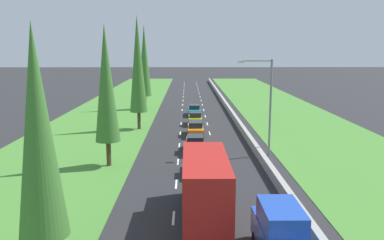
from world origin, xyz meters
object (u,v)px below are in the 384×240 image
(street_light_mast, at_px, (267,100))
(poplar_tree_nearest, at_px, (38,133))
(black_hatchback_centre_lane, at_px, (200,163))
(yellow_hatchback_centre_lane, at_px, (195,119))
(poplar_tree_fourth, at_px, (144,61))
(blue_van_right_lane, at_px, (279,233))
(poplar_tree_second, at_px, (106,84))
(poplar_tree_third, at_px, (138,64))
(red_sedan_centre_lane, at_px, (195,144))
(orange_sedan_centre_lane, at_px, (195,129))
(red_box_truck_centre_lane, at_px, (205,187))
(teal_sedan_centre_lane, at_px, (194,110))

(street_light_mast, bearing_deg, poplar_tree_nearest, -122.87)
(black_hatchback_centre_lane, distance_m, yellow_hatchback_centre_lane, 20.71)
(poplar_tree_nearest, relative_size, poplar_tree_fourth, 0.81)
(blue_van_right_lane, xyz_separation_m, poplar_tree_second, (-11.09, 15.70, 5.65))
(black_hatchback_centre_lane, distance_m, poplar_tree_third, 20.62)
(poplar_tree_second, bearing_deg, black_hatchback_centre_lane, -15.90)
(street_light_mast, bearing_deg, yellow_hatchback_centre_lane, 112.76)
(poplar_tree_nearest, xyz_separation_m, poplar_tree_second, (-0.71, 17.38, 0.45))
(red_sedan_centre_lane, xyz_separation_m, orange_sedan_centre_lane, (0.18, 7.45, 0.00))
(yellow_hatchback_centre_lane, distance_m, street_light_mast, 16.99)
(poplar_tree_second, relative_size, street_light_mast, 1.33)
(blue_van_right_lane, height_order, orange_sedan_centre_lane, blue_van_right_lane)
(red_box_truck_centre_lane, xyz_separation_m, orange_sedan_centre_lane, (-0.04, 23.50, -1.37))
(poplar_tree_second, xyz_separation_m, street_light_mast, (14.12, 3.37, -1.81))
(red_box_truck_centre_lane, xyz_separation_m, poplar_tree_nearest, (-7.02, -5.89, 4.41))
(poplar_tree_nearest, bearing_deg, orange_sedan_centre_lane, 76.65)
(red_sedan_centre_lane, height_order, orange_sedan_centre_lane, same)
(red_box_truck_centre_lane, bearing_deg, blue_van_right_lane, -51.35)
(teal_sedan_centre_lane, relative_size, poplar_tree_nearest, 0.41)
(poplar_tree_second, bearing_deg, poplar_tree_third, 87.37)
(poplar_tree_nearest, bearing_deg, poplar_tree_fourth, 91.06)
(red_sedan_centre_lane, bearing_deg, street_light_mast, -10.15)
(blue_van_right_lane, height_order, teal_sedan_centre_lane, blue_van_right_lane)
(teal_sedan_centre_lane, bearing_deg, blue_van_right_lane, -85.46)
(poplar_tree_second, relative_size, poplar_tree_third, 0.86)
(red_box_truck_centre_lane, relative_size, yellow_hatchback_centre_lane, 2.41)
(teal_sedan_centre_lane, xyz_separation_m, poplar_tree_fourth, (-8.00, 6.55, 7.10))
(poplar_tree_nearest, bearing_deg, red_box_truck_centre_lane, 40.03)
(poplar_tree_second, height_order, poplar_tree_fourth, poplar_tree_fourth)
(poplar_tree_second, bearing_deg, poplar_tree_fourth, 90.38)
(poplar_tree_third, bearing_deg, poplar_tree_second, -92.63)
(red_box_truck_centre_lane, xyz_separation_m, red_sedan_centre_lane, (-0.22, 16.04, -1.37))
(red_sedan_centre_lane, bearing_deg, yellow_hatchback_centre_lane, 88.90)
(red_box_truck_centre_lane, bearing_deg, black_hatchback_centre_lane, 89.88)
(blue_van_right_lane, bearing_deg, orange_sedan_centre_lane, 97.01)
(black_hatchback_centre_lane, bearing_deg, red_sedan_centre_lane, 92.07)
(red_box_truck_centre_lane, distance_m, red_sedan_centre_lane, 16.10)
(teal_sedan_centre_lane, relative_size, poplar_tree_third, 0.32)
(black_hatchback_centre_lane, height_order, teal_sedan_centre_lane, black_hatchback_centre_lane)
(yellow_hatchback_centre_lane, bearing_deg, poplar_tree_second, -112.76)
(poplar_tree_third, bearing_deg, red_sedan_centre_lane, -58.96)
(red_box_truck_centre_lane, distance_m, black_hatchback_centre_lane, 9.38)
(yellow_hatchback_centre_lane, bearing_deg, teal_sedan_centre_lane, 89.87)
(poplar_tree_third, xyz_separation_m, street_light_mast, (13.39, -12.44, -2.80))
(red_sedan_centre_lane, xyz_separation_m, poplar_tree_nearest, (-6.79, -21.94, 5.78))
(poplar_tree_nearest, distance_m, poplar_tree_second, 17.40)
(red_box_truck_centre_lane, xyz_separation_m, poplar_tree_second, (-7.72, 11.49, 4.86))
(yellow_hatchback_centre_lane, distance_m, poplar_tree_second, 21.01)
(poplar_tree_nearest, xyz_separation_m, poplar_tree_fourth, (-0.92, 49.86, 1.32))
(red_sedan_centre_lane, height_order, poplar_tree_third, poplar_tree_third)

